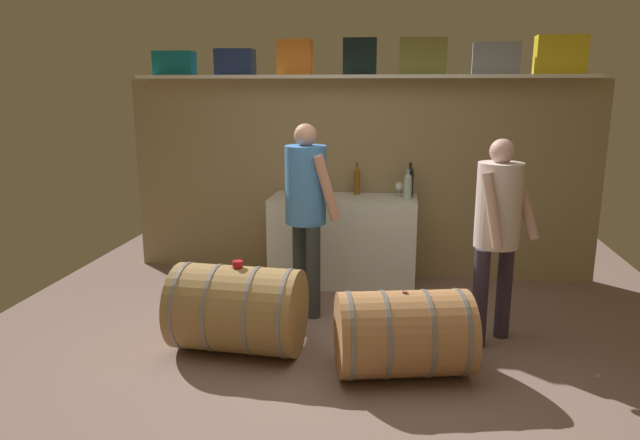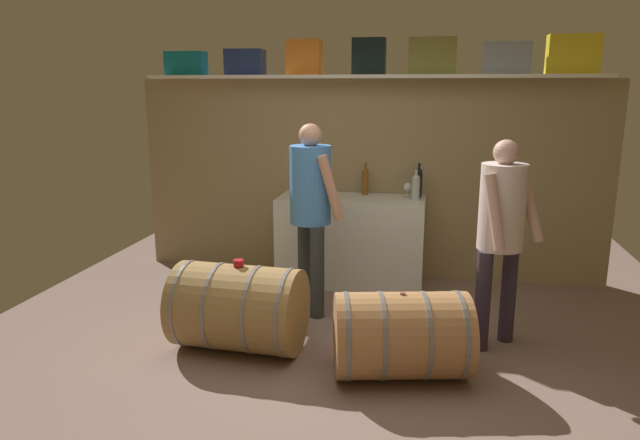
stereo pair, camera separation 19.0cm
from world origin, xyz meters
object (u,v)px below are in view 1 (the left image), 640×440
at_px(toolcase_teal, 175,63).
at_px(wine_barrel_near, 238,309).
at_px(tasting_cup, 238,264).
at_px(wine_barrel_far, 403,333).
at_px(toolcase_orange, 295,57).
at_px(wine_glass, 399,187).
at_px(toolcase_olive, 423,56).
at_px(wine_bottle_clear, 408,186).
at_px(toolcase_navy, 235,62).
at_px(red_funnel, 310,189).
at_px(work_cabinet, 343,240).
at_px(toolcase_yellow, 560,55).
at_px(wine_bottle_amber, 357,180).
at_px(wine_bottle_dark, 410,181).
at_px(toolcase_grey, 496,59).
at_px(winemaker_pouring, 307,199).
at_px(toolcase_black, 360,57).
at_px(visitor_tasting, 498,221).

relative_size(toolcase_teal, wine_barrel_near, 0.41).
relative_size(toolcase_teal, tasting_cup, 5.17).
bearing_deg(wine_barrel_far, toolcase_teal, 126.24).
bearing_deg(toolcase_orange, wine_glass, -5.22).
bearing_deg(toolcase_olive, wine_bottle_clear, -115.18).
xyz_separation_m(toolcase_navy, wine_bottle_clear, (1.70, -0.22, -1.14)).
distance_m(wine_glass, red_funnel, 0.87).
xyz_separation_m(toolcase_orange, work_cabinet, (0.50, -0.20, -1.75)).
height_order(toolcase_yellow, wine_barrel_near, toolcase_yellow).
xyz_separation_m(wine_bottle_amber, wine_bottle_dark, (0.52, -0.03, 0.01)).
bearing_deg(toolcase_grey, wine_barrel_near, -132.49).
relative_size(toolcase_grey, toolcase_yellow, 0.96).
bearing_deg(toolcase_olive, toolcase_grey, -0.50).
relative_size(toolcase_navy, toolcase_yellow, 0.83).
distance_m(work_cabinet, wine_glass, 0.75).
xyz_separation_m(red_funnel, winemaker_pouring, (0.11, -0.89, 0.07)).
relative_size(work_cabinet, red_funnel, 12.26).
xyz_separation_m(toolcase_olive, wine_barrel_far, (-0.11, -2.03, -1.88)).
height_order(toolcase_navy, wine_barrel_far, toolcase_navy).
height_order(toolcase_black, red_funnel, toolcase_black).
relative_size(work_cabinet, tasting_cup, 18.55).
bearing_deg(visitor_tasting, toolcase_grey, -137.82).
height_order(toolcase_teal, wine_bottle_dark, toolcase_teal).
xyz_separation_m(toolcase_olive, tasting_cup, (-1.30, -1.83, -1.51)).
distance_m(toolcase_teal, wine_barrel_far, 3.59).
bearing_deg(wine_barrel_near, toolcase_orange, 90.31).
height_order(toolcase_olive, wine_bottle_amber, toolcase_olive).
bearing_deg(winemaker_pouring, toolcase_grey, 88.63).
bearing_deg(tasting_cup, wine_bottle_amber, 68.86).
bearing_deg(toolcase_grey, tasting_cup, -132.33).
bearing_deg(wine_glass, toolcase_yellow, 4.18).
xyz_separation_m(red_funnel, wine_barrel_far, (0.94, -1.92, -0.62)).
distance_m(toolcase_navy, wine_bottle_amber, 1.65).
relative_size(toolcase_yellow, wine_bottle_amber, 1.38).
relative_size(toolcase_olive, wine_glass, 2.99).
bearing_deg(wine_bottle_dark, tasting_cup, -124.41).
distance_m(toolcase_grey, wine_bottle_amber, 1.70).
height_order(wine_glass, wine_barrel_near, wine_glass).
bearing_deg(wine_bottle_amber, visitor_tasting, -50.35).
bearing_deg(toolcase_navy, toolcase_black, -4.56).
relative_size(toolcase_teal, wine_barrel_far, 0.40).
bearing_deg(red_funnel, toolcase_yellow, 2.75).
bearing_deg(toolcase_grey, wine_bottle_amber, -174.49).
height_order(toolcase_black, toolcase_grey, toolcase_black).
distance_m(toolcase_teal, toolcase_yellow, 3.65).
relative_size(toolcase_olive, wine_bottle_dark, 1.31).
relative_size(toolcase_grey, tasting_cup, 5.52).
distance_m(wine_bottle_clear, wine_barrel_near, 2.13).
bearing_deg(toolcase_navy, tasting_cup, -79.16).
xyz_separation_m(toolcase_yellow, wine_bottle_amber, (-1.82, -0.02, -1.18)).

